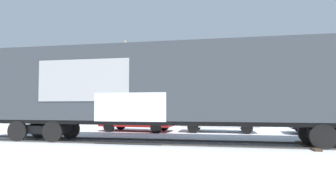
{
  "coord_description": "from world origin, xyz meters",
  "views": [
    {
      "loc": [
        2.78,
        -11.34,
        1.54
      ],
      "look_at": [
        0.07,
        2.04,
        2.18
      ],
      "focal_mm": 29.32,
      "sensor_mm": 36.0,
      "label": 1
    }
  ],
  "objects": [
    {
      "name": "track",
      "position": [
        1.27,
        0.01,
        0.04
      ],
      "size": [
        60.02,
        3.25,
        0.08
      ],
      "color": "#4C4742",
      "rests_on": "ground_plane"
    },
    {
      "name": "ground_plane",
      "position": [
        0.0,
        0.0,
        0.0
      ],
      "size": [
        260.0,
        260.0,
        0.0
      ],
      "primitive_type": "plane",
      "color": "silver"
    },
    {
      "name": "parked_car_black",
      "position": [
        8.42,
        5.04,
        0.87
      ],
      "size": [
        4.34,
        2.28,
        1.74
      ],
      "color": "black",
      "rests_on": "ground_plane"
    },
    {
      "name": "hillside",
      "position": [
        -0.08,
        67.16,
        6.2
      ],
      "size": [
        144.16,
        43.6,
        17.19
      ],
      "color": "slate",
      "rests_on": "ground_plane"
    },
    {
      "name": "parked_car_white",
      "position": [
        2.48,
        5.39,
        0.84
      ],
      "size": [
        4.43,
        1.97,
        1.64
      ],
      "color": "silver",
      "rests_on": "ground_plane"
    },
    {
      "name": "freight_car",
      "position": [
        0.91,
        -0.0,
        2.42
      ],
      "size": [
        17.46,
        3.06,
        4.24
      ],
      "color": "#33383D",
      "rests_on": "ground_plane"
    },
    {
      "name": "parked_car_red",
      "position": [
        -2.52,
        4.94,
        0.85
      ],
      "size": [
        4.49,
        2.13,
        1.73
      ],
      "color": "#B21E1E",
      "rests_on": "ground_plane"
    },
    {
      "name": "flagpole",
      "position": [
        -6.24,
        13.89,
        5.29
      ],
      "size": [
        1.16,
        1.36,
        7.9
      ],
      "color": "silver",
      "rests_on": "ground_plane"
    }
  ]
}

